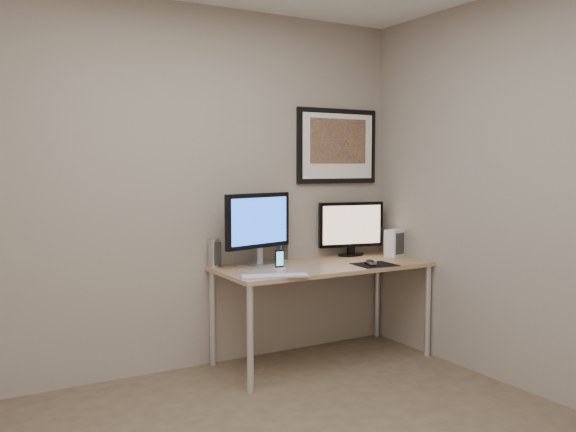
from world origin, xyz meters
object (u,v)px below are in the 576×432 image
framed_art (337,146)px  speaker_right (283,250)px  desk (323,273)px  monitor_tv (351,227)px  speaker_left (214,253)px  phone_dock (279,260)px  fan_unit (394,243)px  monitor_large (258,226)px  keyboard (275,276)px

framed_art → speaker_right: (-0.53, -0.04, -0.81)m
desk → monitor_tv: monitor_tv is taller
speaker_left → phone_dock: 0.49m
monitor_tv → fan_unit: (0.28, -0.20, -0.13)m
monitor_tv → phone_dock: bearing=-149.3°
speaker_left → fan_unit: 1.49m
monitor_large → speaker_left: (-0.29, 0.14, -0.19)m
phone_dock → speaker_left: bearing=135.7°
desk → monitor_tv: size_ratio=2.88×
monitor_large → fan_unit: monitor_large is taller
desk → speaker_right: bearing=121.2°
speaker_left → speaker_right: bearing=-18.8°
monitor_tv → framed_art: bearing=147.6°
desk → phone_dock: 0.42m
speaker_left → monitor_tv: bearing=-20.7°
desk → framed_art: size_ratio=2.13×
desk → monitor_tv: (0.44, 0.25, 0.30)m
framed_art → monitor_large: 1.02m
framed_art → phone_dock: framed_art is taller
framed_art → monitor_tv: 0.67m
speaker_left → keyboard: (0.19, -0.58, -0.09)m
desk → monitor_large: (-0.46, 0.16, 0.36)m
framed_art → phone_dock: bearing=-153.2°
monitor_large → speaker_right: 0.38m
keyboard → fan_unit: (1.28, 0.33, 0.10)m
framed_art → keyboard: bearing=-146.2°
framed_art → speaker_left: size_ratio=3.69×
framed_art → fan_unit: (0.37, -0.28, -0.78)m
desk → monitor_large: 0.61m
monitor_tv → speaker_left: monitor_tv is taller
monitor_large → monitor_tv: 0.90m
desk → monitor_tv: bearing=29.8°
desk → speaker_left: 0.82m
framed_art → monitor_large: size_ratio=1.30×
monitor_large → speaker_right: monitor_large is taller
speaker_right → fan_unit: fan_unit is taller
fan_unit → monitor_tv: bearing=128.2°
speaker_left → fan_unit: bearing=-28.1°
speaker_left → keyboard: 0.62m
monitor_large → keyboard: 0.54m
monitor_tv → phone_dock: size_ratio=3.84×
desk → speaker_left: bearing=158.2°
speaker_right → keyboard: speaker_right is taller
monitor_large → monitor_tv: size_ratio=1.04×
speaker_left → fan_unit: size_ratio=0.93×
speaker_right → phone_dock: bearing=-121.4°
desk → monitor_large: monitor_large is taller
phone_dock → framed_art: bearing=26.8°
phone_dock → fan_unit: fan_unit is taller
monitor_large → keyboard: monitor_large is taller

